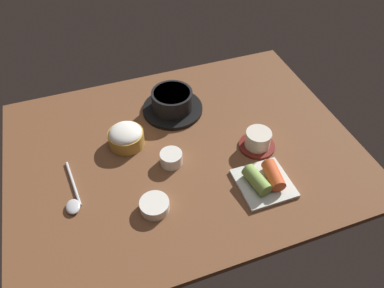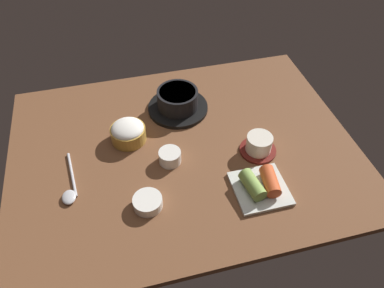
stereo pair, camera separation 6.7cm
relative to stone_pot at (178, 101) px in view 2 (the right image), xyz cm
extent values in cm
cube|color=brown|center=(-2.14, -17.12, -4.33)|extent=(100.00, 76.00, 2.00)
cylinder|color=black|center=(0.00, 0.00, -2.72)|extent=(19.35, 19.35, 1.22)
cylinder|color=black|center=(0.00, 0.00, 0.93)|extent=(13.00, 13.00, 6.07)
cylinder|color=#D15619|center=(0.00, 0.00, 3.66)|extent=(11.44, 11.44, 0.60)
cylinder|color=#B78C38|center=(-17.21, -9.84, -1.12)|extent=(10.37, 10.37, 4.42)
ellipsoid|color=white|center=(-17.21, -9.84, 1.09)|extent=(9.54, 9.54, 3.63)
cylinder|color=maroon|center=(18.36, -23.82, -2.93)|extent=(10.56, 10.56, 0.80)
cylinder|color=silver|center=(18.36, -23.82, -0.07)|extent=(7.37, 7.37, 4.91)
cylinder|color=#C6D18C|center=(18.36, -23.82, 2.09)|extent=(6.26, 6.26, 0.40)
cylinder|color=white|center=(-7.09, -21.31, -1.46)|extent=(6.29, 6.29, 3.74)
cylinder|color=#386B2D|center=(-7.09, -21.31, 0.11)|extent=(5.15, 5.15, 0.50)
cube|color=silver|center=(13.87, -36.93, -2.83)|extent=(13.94, 13.94, 1.00)
cylinder|color=#7A9E47|center=(11.43, -36.93, -0.39)|extent=(5.20, 8.89, 3.87)
cylinder|color=#C64C23|center=(16.31, -36.93, -0.39)|extent=(4.94, 8.80, 3.87)
cylinder|color=white|center=(-15.61, -34.58, -1.92)|extent=(7.53, 7.53, 2.80)
cylinder|color=#386B2D|center=(-15.61, -34.58, -0.82)|extent=(6.18, 6.18, 0.50)
cylinder|color=#B7B7BC|center=(-34.16, -19.70, -2.93)|extent=(2.55, 15.76, 0.80)
ellipsoid|color=#B7B7BC|center=(-35.04, -27.53, -2.61)|extent=(3.60, 4.68, 1.26)
camera|label=1|loc=(-23.99, -86.05, 74.64)|focal=33.94mm
camera|label=2|loc=(-17.61, -87.99, 74.64)|focal=33.94mm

